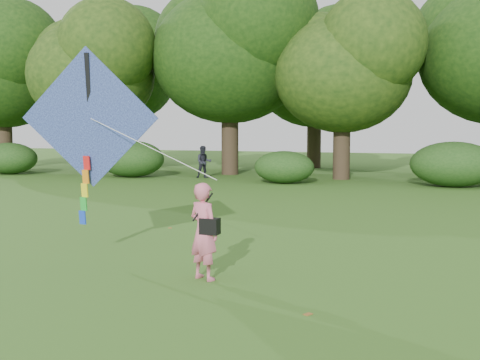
% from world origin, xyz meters
% --- Properties ---
extents(ground, '(100.00, 100.00, 0.00)m').
position_xyz_m(ground, '(0.00, 0.00, 0.00)').
color(ground, '#265114').
rests_on(ground, ground).
extents(man_kite_flyer, '(0.68, 0.57, 1.58)m').
position_xyz_m(man_kite_flyer, '(-0.78, 0.51, 0.79)').
color(man_kite_flyer, '#D76580').
rests_on(man_kite_flyer, ground).
extents(bystander_left, '(0.94, 0.88, 1.56)m').
position_xyz_m(bystander_left, '(-8.41, 18.46, 0.78)').
color(bystander_left, '#22232E').
rests_on(bystander_left, ground).
extents(crossbody_bag, '(0.43, 0.20, 0.67)m').
position_xyz_m(crossbody_bag, '(-0.66, 0.48, 0.89)').
color(crossbody_bag, black).
rests_on(crossbody_bag, ground).
extents(flying_kite, '(4.14, 1.13, 3.30)m').
position_xyz_m(flying_kite, '(-3.39, 1.28, 2.59)').
color(flying_kite, '#24489E').
rests_on(flying_kite, ground).
extents(tree_line, '(54.70, 15.30, 9.48)m').
position_xyz_m(tree_line, '(1.67, 22.88, 5.60)').
color(tree_line, '#3A2D1E').
rests_on(tree_line, ground).
extents(shrub_band, '(39.15, 3.22, 1.88)m').
position_xyz_m(shrub_band, '(-0.72, 17.60, 0.86)').
color(shrub_band, '#264919').
rests_on(shrub_band, ground).
extents(fallen_leaves, '(11.08, 13.36, 0.01)m').
position_xyz_m(fallen_leaves, '(-0.37, 0.89, 0.01)').
color(fallen_leaves, brown).
rests_on(fallen_leaves, ground).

